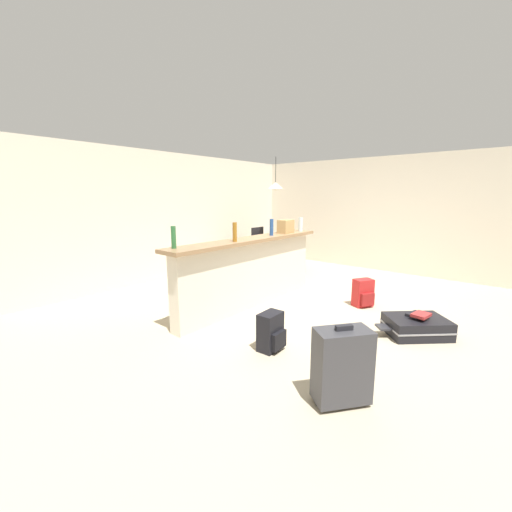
# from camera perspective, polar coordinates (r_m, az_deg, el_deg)

# --- Properties ---
(ground_plane) EXTENTS (13.00, 13.00, 0.05)m
(ground_plane) POSITION_cam_1_polar(r_m,az_deg,el_deg) (5.22, 9.16, -8.39)
(ground_plane) COLOR #BCAD8E
(wall_back) EXTENTS (6.60, 0.10, 2.50)m
(wall_back) POSITION_cam_1_polar(r_m,az_deg,el_deg) (7.00, -12.63, 7.00)
(wall_back) COLOR silver
(wall_back) RESTS_ON ground_plane
(wall_right) EXTENTS (0.10, 6.00, 2.50)m
(wall_right) POSITION_cam_1_polar(r_m,az_deg,el_deg) (7.84, 19.10, 7.03)
(wall_right) COLOR silver
(wall_right) RESTS_ON ground_plane
(partition_half_wall) EXTENTS (2.80, 0.20, 1.00)m
(partition_half_wall) POSITION_cam_1_polar(r_m,az_deg,el_deg) (4.85, -0.91, -3.25)
(partition_half_wall) COLOR silver
(partition_half_wall) RESTS_ON ground_plane
(bar_countertop) EXTENTS (2.96, 0.40, 0.05)m
(bar_countertop) POSITION_cam_1_polar(r_m,az_deg,el_deg) (4.75, -0.93, 2.89)
(bar_countertop) COLOR #93704C
(bar_countertop) RESTS_ON partition_half_wall
(bottle_green) EXTENTS (0.06, 0.06, 0.27)m
(bottle_green) POSITION_cam_1_polar(r_m,az_deg,el_deg) (3.92, -14.37, 3.22)
(bottle_green) COLOR #2D6B38
(bottle_green) RESTS_ON bar_countertop
(bottle_amber) EXTENTS (0.06, 0.06, 0.26)m
(bottle_amber) POSITION_cam_1_polar(r_m,az_deg,el_deg) (4.38, -3.78, 4.26)
(bottle_amber) COLOR #9E661E
(bottle_amber) RESTS_ON bar_countertop
(bottle_blue) EXTENTS (0.06, 0.06, 0.26)m
(bottle_blue) POSITION_cam_1_polar(r_m,az_deg,el_deg) (5.06, 2.75, 5.11)
(bottle_blue) COLOR #284C89
(bottle_blue) RESTS_ON bar_countertop
(bottle_clear) EXTENTS (0.08, 0.08, 0.24)m
(bottle_clear) POSITION_cam_1_polar(r_m,az_deg,el_deg) (5.70, 7.89, 5.55)
(bottle_clear) COLOR silver
(bottle_clear) RESTS_ON bar_countertop
(grocery_bag) EXTENTS (0.26, 0.18, 0.22)m
(grocery_bag) POSITION_cam_1_polar(r_m,az_deg,el_deg) (5.41, 5.27, 5.22)
(grocery_bag) COLOR tan
(grocery_bag) RESTS_ON bar_countertop
(dining_table) EXTENTS (1.10, 0.80, 0.74)m
(dining_table) POSITION_cam_1_polar(r_m,az_deg,el_deg) (7.32, 2.95, 2.63)
(dining_table) COLOR brown
(dining_table) RESTS_ON ground_plane
(dining_chair_near_partition) EXTENTS (0.46, 0.46, 0.93)m
(dining_chair_near_partition) POSITION_cam_1_polar(r_m,az_deg,el_deg) (6.99, 5.79, 1.13)
(dining_chair_near_partition) COLOR black
(dining_chair_near_partition) RESTS_ON ground_plane
(dining_chair_far_side) EXTENTS (0.41, 0.41, 0.93)m
(dining_chair_far_side) POSITION_cam_1_polar(r_m,az_deg,el_deg) (7.73, -0.30, 2.09)
(dining_chair_far_side) COLOR black
(dining_chair_far_side) RESTS_ON ground_plane
(pendant_lamp) EXTENTS (0.34, 0.34, 0.73)m
(pendant_lamp) POSITION_cam_1_polar(r_m,az_deg,el_deg) (7.33, 3.48, 12.35)
(pendant_lamp) COLOR black
(suitcase_flat_black) EXTENTS (0.83, 0.84, 0.22)m
(suitcase_flat_black) POSITION_cam_1_polar(r_m,az_deg,el_deg) (4.42, 26.49, -11.09)
(suitcase_flat_black) COLOR black
(suitcase_flat_black) RESTS_ON ground_plane
(backpack_red) EXTENTS (0.33, 0.33, 0.42)m
(backpack_red) POSITION_cam_1_polar(r_m,az_deg,el_deg) (5.19, 18.43, -6.28)
(backpack_red) COLOR red
(backpack_red) RESTS_ON ground_plane
(suitcase_upright_charcoal) EXTENTS (0.49, 0.46, 0.67)m
(suitcase_upright_charcoal) POSITION_cam_1_polar(r_m,az_deg,el_deg) (2.80, 14.97, -18.18)
(suitcase_upright_charcoal) COLOR #38383D
(suitcase_upright_charcoal) RESTS_ON ground_plane
(backpack_black) EXTENTS (0.29, 0.26, 0.42)m
(backpack_black) POSITION_cam_1_polar(r_m,az_deg,el_deg) (3.60, 2.65, -13.30)
(backpack_black) COLOR black
(backpack_black) RESTS_ON ground_plane
(book_stack) EXTENTS (0.32, 0.27, 0.07)m
(book_stack) POSITION_cam_1_polar(r_m,az_deg,el_deg) (4.39, 26.81, -9.27)
(book_stack) COLOR black
(book_stack) RESTS_ON suitcase_flat_black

